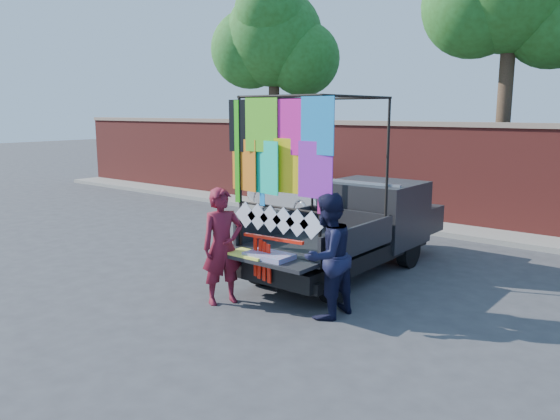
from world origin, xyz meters
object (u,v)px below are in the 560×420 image
Objects in this scene: pickup_truck at (360,226)px; man at (327,256)px; sedan at (299,193)px; woman at (223,246)px.

man is (0.92, -2.46, 0.10)m from pickup_truck.
pickup_truck reaches higher than man.
sedan is 2.14× the size of woman.
pickup_truck reaches higher than woman.
man is (1.54, 0.51, 0.00)m from woman.
sedan is 7.32m from woman.
man is at bearing -69.44° from pickup_truck.
pickup_truck is 2.79× the size of man.
sedan is (-4.04, 3.50, -0.16)m from pickup_truck.
sedan is 2.13× the size of man.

